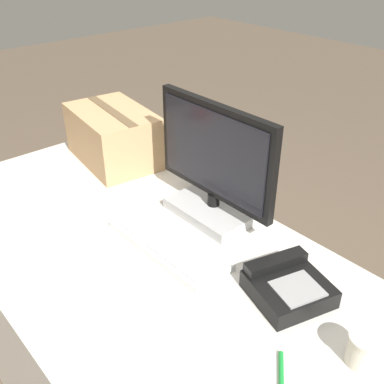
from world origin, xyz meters
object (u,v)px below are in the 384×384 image
at_px(keyboard, 168,244).
at_px(pen_marker, 281,376).
at_px(desk_phone, 287,286).
at_px(cardboard_box, 114,136).
at_px(monitor, 214,171).
at_px(paper_cup_right, 363,349).
at_px(spoon, 17,190).

distance_m(keyboard, pen_marker, 0.57).
distance_m(desk_phone, cardboard_box, 1.05).
bearing_deg(cardboard_box, monitor, 2.42).
distance_m(monitor, paper_cup_right, 0.73).
relative_size(paper_cup_right, spoon, 0.70).
xyz_separation_m(keyboard, paper_cup_right, (0.65, 0.07, 0.03)).
bearing_deg(monitor, desk_phone, -16.44).
height_order(cardboard_box, pen_marker, cardboard_box).
distance_m(keyboard, cardboard_box, 0.69).
bearing_deg(monitor, keyboard, -78.92).
xyz_separation_m(cardboard_box, pen_marker, (1.21, -0.33, -0.11)).
bearing_deg(paper_cup_right, pen_marker, -118.12).
bearing_deg(desk_phone, paper_cup_right, 6.45).
bearing_deg(paper_cup_right, cardboard_box, 173.42).
relative_size(paper_cup_right, cardboard_box, 0.19).
relative_size(cardboard_box, pen_marker, 4.09).
bearing_deg(monitor, pen_marker, -30.45).
distance_m(spoon, pen_marker, 1.24).
bearing_deg(pen_marker, keyboard, 39.00).
bearing_deg(pen_marker, paper_cup_right, -67.94).
bearing_deg(keyboard, paper_cup_right, 5.72).
relative_size(monitor, paper_cup_right, 6.07).
distance_m(paper_cup_right, pen_marker, 0.21).
bearing_deg(keyboard, spoon, -162.14).
distance_m(monitor, spoon, 0.80).
bearing_deg(cardboard_box, spoon, -93.28).
relative_size(desk_phone, pen_marker, 2.23).
height_order(keyboard, spoon, keyboard).
bearing_deg(pen_marker, desk_phone, -3.68).
relative_size(monitor, desk_phone, 2.07).
height_order(keyboard, paper_cup_right, paper_cup_right).
bearing_deg(cardboard_box, paper_cup_right, -6.58).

